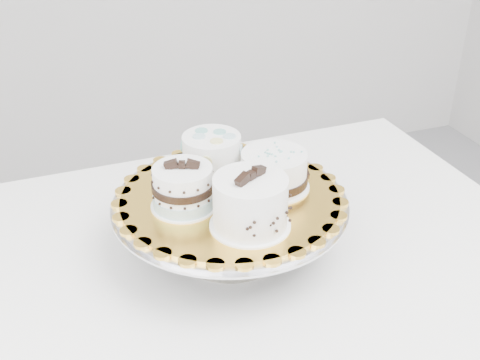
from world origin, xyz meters
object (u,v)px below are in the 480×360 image
object	(u,v)px
table	(204,302)
cake_dots	(212,155)
cake_board	(230,197)
cake_swirl	(250,204)
cake_banded	(183,189)
cake_ribbon	(274,171)
cake_stand	(230,215)

from	to	relation	value
table	cake_dots	bearing A→B (deg)	62.09
cake_board	table	bearing A→B (deg)	-156.33
cake_swirl	cake_banded	xyz separation A→B (m)	(-0.08, 0.09, -0.01)
cake_board	cake_ribbon	distance (m)	0.08
cake_board	cake_swirl	world-z (taller)	cake_swirl
cake_swirl	cake_dots	distance (m)	0.17
cake_board	cake_dots	bearing A→B (deg)	93.78
cake_board	cake_ribbon	bearing A→B (deg)	1.67
cake_swirl	cake_ribbon	world-z (taller)	cake_swirl
cake_stand	cake_swirl	world-z (taller)	cake_swirl
cake_stand	cake_ribbon	world-z (taller)	cake_ribbon
cake_banded	cake_board	bearing A→B (deg)	23.05
cake_swirl	cake_dots	size ratio (longest dim) A/B	1.24
cake_banded	cake_ribbon	bearing A→B (deg)	22.35
cake_banded	cake_dots	size ratio (longest dim) A/B	0.99
cake_board	cake_ribbon	xyz separation A→B (m)	(0.08, 0.00, 0.03)
cake_board	cake_banded	size ratio (longest dim) A/B	2.99
cake_board	cake_stand	bearing A→B (deg)	-75.96
cake_swirl	cake_banded	distance (m)	0.12
table	cake_swirl	size ratio (longest dim) A/B	8.14
cake_stand	cake_dots	xyz separation A→B (m)	(-0.01, 0.08, 0.08)
table	cake_ribbon	xyz separation A→B (m)	(0.14, 0.03, 0.22)
table	cake_stand	xyz separation A→B (m)	(0.06, 0.03, 0.15)
cake_ribbon	table	bearing A→B (deg)	-161.05
cake_stand	cake_board	size ratio (longest dim) A/B	1.09
table	cake_banded	world-z (taller)	cake_banded
cake_stand	cake_swirl	size ratio (longest dim) A/B	2.57
cake_board	cake_ribbon	world-z (taller)	cake_ribbon
cake_stand	table	bearing A→B (deg)	-156.33
cake_banded	cake_dots	distance (m)	0.11
table	cake_ribbon	world-z (taller)	cake_ribbon
cake_stand	cake_swirl	xyz separation A→B (m)	(0.00, -0.09, 0.08)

